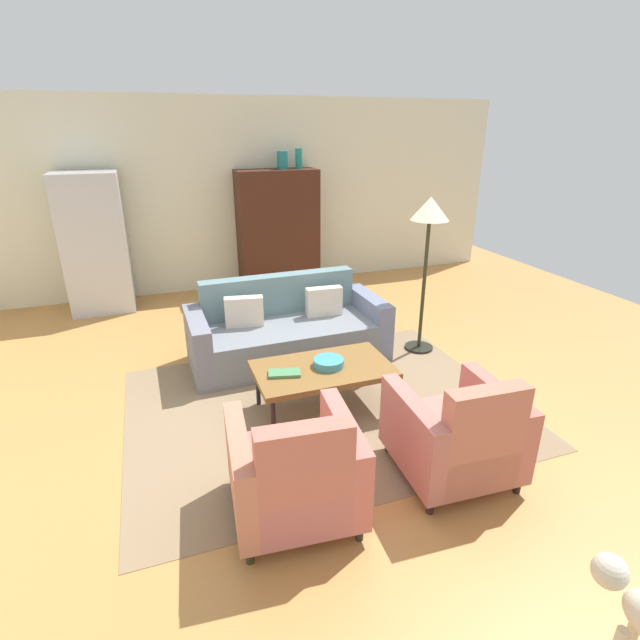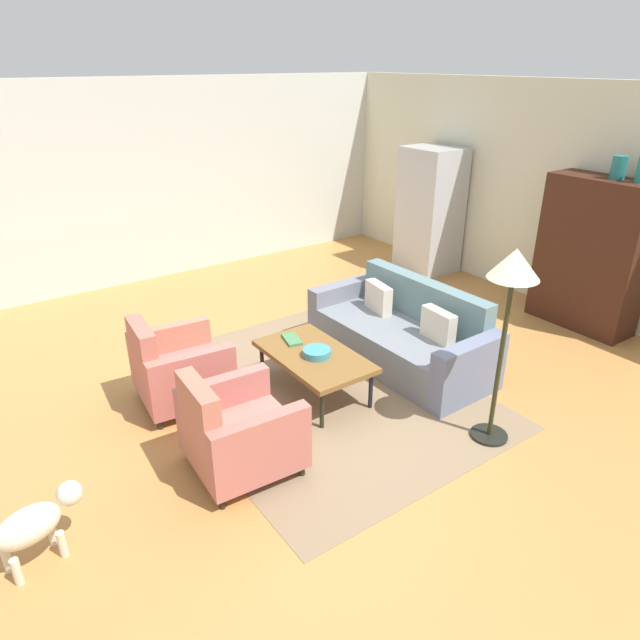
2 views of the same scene
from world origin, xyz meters
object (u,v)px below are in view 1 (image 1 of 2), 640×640
(refrigerator, at_px, (95,243))
(floor_lamp, at_px, (429,224))
(book_stack, at_px, (284,373))
(armchair_right, at_px, (458,437))
(armchair_left, at_px, (296,475))
(cabinet, at_px, (278,231))
(couch, at_px, (286,332))
(fruit_bowl, at_px, (329,363))
(vase_tall, at_px, (282,160))
(coffee_table, at_px, (323,371))
(vase_round, at_px, (299,158))

(refrigerator, distance_m, floor_lamp, 4.41)
(book_stack, bearing_deg, armchair_right, -50.19)
(armchair_left, bearing_deg, cabinet, 81.13)
(armchair_right, bearing_deg, couch, 107.24)
(armchair_right, height_order, fruit_bowl, armchair_right)
(armchair_left, relative_size, cabinet, 0.49)
(armchair_left, bearing_deg, vase_tall, 79.99)
(couch, bearing_deg, armchair_right, 103.10)
(armchair_left, xyz_separation_m, armchair_right, (1.20, -0.00, 0.00))
(refrigerator, bearing_deg, floor_lamp, -37.48)
(armchair_left, height_order, refrigerator, refrigerator)
(couch, xyz_separation_m, book_stack, (-0.35, -1.21, 0.16))
(coffee_table, height_order, armchair_right, armchair_right)
(cabinet, xyz_separation_m, vase_round, (0.35, -0.00, 1.04))
(armchair_right, bearing_deg, coffee_table, 120.06)
(couch, relative_size, vase_round, 7.40)
(armchair_left, bearing_deg, fruit_bowl, 65.60)
(armchair_left, bearing_deg, armchair_right, 4.97)
(book_stack, bearing_deg, floor_lamp, 25.17)
(vase_round, bearing_deg, armchair_right, -93.89)
(book_stack, height_order, vase_round, vase_round)
(coffee_table, distance_m, cabinet, 3.69)
(vase_round, distance_m, refrigerator, 3.09)
(coffee_table, xyz_separation_m, armchair_right, (0.60, -1.17, -0.05))
(vase_round, bearing_deg, fruit_bowl, -103.58)
(vase_round, bearing_deg, vase_tall, 180.00)
(couch, distance_m, armchair_right, 2.43)
(couch, distance_m, refrigerator, 3.12)
(cabinet, distance_m, floor_lamp, 2.96)
(fruit_bowl, distance_m, floor_lamp, 1.92)
(couch, bearing_deg, coffee_table, 88.92)
(couch, xyz_separation_m, armchair_left, (-0.60, -2.35, 0.06))
(cabinet, distance_m, vase_round, 1.10)
(fruit_bowl, relative_size, book_stack, 0.91)
(book_stack, xyz_separation_m, cabinet, (0.93, 3.63, 0.45))
(couch, distance_m, vase_round, 3.07)
(couch, distance_m, book_stack, 1.27)
(book_stack, bearing_deg, cabinet, 75.67)
(fruit_bowl, height_order, vase_tall, vase_tall)
(fruit_bowl, bearing_deg, vase_tall, 80.23)
(coffee_table, distance_m, floor_lamp, 2.00)
(book_stack, relative_size, vase_tall, 1.17)
(armchair_left, distance_m, refrigerator, 4.91)
(armchair_left, height_order, armchair_right, same)
(coffee_table, bearing_deg, armchair_right, -62.91)
(refrigerator, bearing_deg, book_stack, -65.12)
(couch, bearing_deg, cabinet, -104.47)
(vase_round, xyz_separation_m, floor_lamp, (0.56, -2.76, -0.50))
(armchair_right, xyz_separation_m, floor_lamp, (0.88, 2.01, 1.10))
(coffee_table, height_order, armchair_left, armchair_left)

